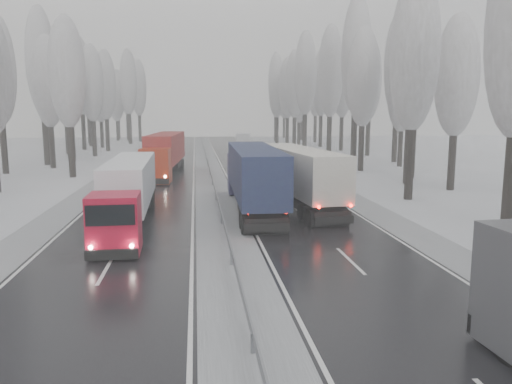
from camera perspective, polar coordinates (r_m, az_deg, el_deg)
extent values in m
cube|color=black|center=(39.73, 2.89, -0.34)|extent=(7.50, 200.00, 0.03)
cube|color=black|center=(39.34, -12.36, -0.64)|extent=(7.50, 200.00, 0.03)
cube|color=#A9ACB1|center=(39.18, -4.70, -0.49)|extent=(3.00, 200.00, 0.04)
cube|color=#A9ACB1|center=(40.85, 9.75, -0.20)|extent=(2.40, 200.00, 0.04)
cube|color=#A9ACB1|center=(40.12, -19.41, -0.75)|extent=(2.40, 200.00, 0.04)
cube|color=slate|center=(39.09, -4.71, 0.35)|extent=(0.06, 200.00, 0.32)
cube|color=slate|center=(37.17, -4.58, -0.57)|extent=(0.12, 0.12, 0.60)
cube|color=slate|center=(68.91, -5.69, 3.84)|extent=(0.12, 0.12, 0.60)
cylinder|color=black|center=(29.58, 27.03, 0.90)|extent=(0.68, 0.68, 5.60)
cylinder|color=black|center=(39.23, 17.15, 3.26)|extent=(0.68, 0.68, 5.62)
ellipsoid|color=gray|center=(39.30, 17.71, 14.99)|extent=(3.60, 3.60, 11.48)
cylinder|color=black|center=(45.27, 21.47, 3.32)|extent=(0.64, 0.64, 4.94)
ellipsoid|color=gray|center=(45.19, 22.00, 12.26)|extent=(3.60, 3.60, 10.09)
cylinder|color=black|center=(48.02, 16.92, 4.08)|extent=(0.66, 0.66, 5.32)
ellipsoid|color=gray|center=(48.02, 17.34, 13.16)|extent=(3.60, 3.60, 10.88)
cylinder|color=black|center=(52.53, 17.42, 4.99)|extent=(0.72, 0.72, 6.31)
ellipsoid|color=gray|center=(52.74, 17.90, 14.81)|extent=(3.60, 3.60, 12.90)
cylinder|color=black|center=(57.40, 11.92, 5.05)|extent=(0.67, 0.67, 5.38)
ellipsoid|color=gray|center=(57.41, 12.18, 12.72)|extent=(3.60, 3.60, 10.98)
cylinder|color=black|center=(63.40, 16.15, 4.90)|extent=(0.62, 0.62, 4.59)
ellipsoid|color=gray|center=(63.31, 16.42, 10.83)|extent=(3.60, 3.60, 9.39)
cylinder|color=black|center=(62.77, 11.12, 6.12)|extent=(0.76, 0.76, 6.95)
ellipsoid|color=gray|center=(63.08, 11.40, 15.16)|extent=(3.60, 3.60, 14.19)
cylinder|color=black|center=(68.92, 15.59, 6.05)|extent=(0.74, 0.74, 6.59)
ellipsoid|color=gray|center=(69.13, 15.93, 13.87)|extent=(3.60, 3.60, 13.46)
cylinder|color=black|center=(72.50, 8.35, 6.33)|extent=(0.72, 0.72, 6.37)
ellipsoid|color=gray|center=(72.66, 8.52, 13.51)|extent=(3.60, 3.60, 13.01)
cylinder|color=black|center=(78.46, 12.66, 6.26)|extent=(0.70, 0.70, 5.97)
ellipsoid|color=gray|center=(78.55, 12.88, 12.49)|extent=(3.60, 3.60, 12.20)
cylinder|color=black|center=(82.57, 5.58, 6.80)|extent=(0.74, 0.74, 6.65)
ellipsoid|color=gray|center=(82.76, 5.68, 13.39)|extent=(3.60, 3.60, 13.59)
cylinder|color=black|center=(88.30, 9.72, 6.69)|extent=(0.71, 0.71, 6.14)
ellipsoid|color=gray|center=(88.40, 9.88, 12.38)|extent=(3.60, 3.60, 12.54)
cylinder|color=black|center=(92.17, 4.40, 6.86)|extent=(0.71, 0.71, 6.05)
ellipsoid|color=gray|center=(92.25, 4.47, 12.24)|extent=(3.60, 3.60, 12.37)
cylinder|color=black|center=(97.37, 7.38, 7.00)|extent=(0.72, 0.72, 6.30)
ellipsoid|color=gray|center=(97.47, 7.49, 12.29)|extent=(3.60, 3.60, 12.87)
cylinder|color=black|center=(99.55, 3.59, 6.98)|extent=(0.70, 0.70, 5.88)
ellipsoid|color=gray|center=(99.61, 3.64, 11.81)|extent=(3.60, 3.60, 12.00)
cylinder|color=black|center=(104.10, 4.89, 6.77)|extent=(0.64, 0.64, 4.86)
ellipsoid|color=gray|center=(104.06, 4.95, 10.59)|extent=(3.60, 3.60, 9.92)
cylinder|color=black|center=(106.39, 2.41, 7.14)|extent=(0.70, 0.70, 5.98)
ellipsoid|color=gray|center=(106.45, 2.44, 11.74)|extent=(3.60, 3.60, 12.21)
cylinder|color=black|center=(112.14, 6.77, 7.24)|extent=(0.71, 0.71, 6.19)
ellipsoid|color=gray|center=(112.22, 6.85, 11.75)|extent=(3.60, 3.60, 12.64)
cylinder|color=black|center=(116.30, 2.26, 7.52)|extent=(0.75, 0.75, 6.86)
ellipsoid|color=gray|center=(116.45, 2.29, 12.35)|extent=(3.60, 3.60, 14.01)
cylinder|color=black|center=(121.54, 5.24, 7.25)|extent=(0.68, 0.68, 5.55)
ellipsoid|color=gray|center=(121.55, 5.29, 10.98)|extent=(3.60, 3.60, 11.33)
cylinder|color=black|center=(127.01, 2.26, 7.48)|extent=(0.71, 0.71, 6.09)
ellipsoid|color=gray|center=(127.07, 2.28, 11.40)|extent=(3.60, 3.60, 12.45)
cylinder|color=black|center=(131.43, 3.20, 7.39)|extent=(0.67, 0.67, 5.49)
ellipsoid|color=gray|center=(131.44, 3.23, 10.81)|extent=(3.60, 3.60, 11.21)
cylinder|color=black|center=(53.95, -20.35, 4.47)|extent=(0.67, 0.67, 5.44)
ellipsoid|color=gray|center=(53.97, -20.81, 12.72)|extent=(3.60, 3.60, 11.11)
cylinder|color=black|center=(60.04, -26.85, 4.61)|extent=(0.69, 0.69, 5.72)
cylinder|color=black|center=(63.72, -22.28, 4.88)|extent=(0.66, 0.66, 5.23)
ellipsoid|color=gray|center=(63.70, -22.69, 11.59)|extent=(3.60, 3.60, 10.68)
cylinder|color=black|center=(68.01, -22.89, 5.65)|extent=(0.74, 0.74, 6.60)
ellipsoid|color=gray|center=(68.22, -23.39, 13.57)|extent=(3.60, 3.60, 13.49)
cylinder|color=black|center=(73.01, -20.22, 5.42)|extent=(0.65, 0.65, 5.16)
ellipsoid|color=gray|center=(72.99, -20.54, 11.20)|extent=(3.60, 3.60, 10.54)
cylinder|color=black|center=(77.21, -20.56, 5.80)|extent=(0.69, 0.69, 5.79)
ellipsoid|color=gray|center=(77.27, -20.91, 11.94)|extent=(3.60, 3.60, 11.84)
cylinder|color=black|center=(79.28, -18.00, 5.95)|extent=(0.68, 0.68, 5.64)
ellipsoid|color=gray|center=(79.31, -18.29, 11.77)|extent=(3.60, 3.60, 11.53)
cylinder|color=black|center=(84.20, -20.75, 6.27)|extent=(0.73, 0.73, 6.56)
ellipsoid|color=gray|center=(84.36, -21.11, 12.63)|extent=(3.60, 3.60, 13.40)
cylinder|color=black|center=(89.14, -16.61, 6.36)|extent=(0.69, 0.69, 5.79)
ellipsoid|color=gray|center=(89.19, -16.86, 11.67)|extent=(3.60, 3.60, 11.84)
cylinder|color=black|center=(93.94, -19.10, 6.61)|extent=(0.74, 0.74, 6.65)
ellipsoid|color=gray|center=(94.10, -19.40, 12.39)|extent=(3.60, 3.60, 13.58)
cylinder|color=black|center=(98.80, -17.20, 6.36)|extent=(0.65, 0.65, 5.12)
ellipsoid|color=gray|center=(98.78, -17.40, 10.60)|extent=(3.60, 3.60, 10.46)
cylinder|color=black|center=(103.25, -18.40, 6.60)|extent=(0.69, 0.69, 5.84)
ellipsoid|color=gray|center=(103.30, -18.64, 11.22)|extent=(3.60, 3.60, 11.92)
cylinder|color=black|center=(108.85, -14.20, 7.10)|extent=(0.74, 0.74, 6.67)
ellipsoid|color=gray|center=(108.99, -14.40, 12.12)|extent=(3.60, 3.60, 13.63)
cylinder|color=black|center=(114.29, -18.52, 6.90)|extent=(0.72, 0.72, 6.31)
ellipsoid|color=gray|center=(114.38, -18.75, 11.41)|extent=(3.60, 3.60, 12.88)
cylinder|color=black|center=(118.06, -13.13, 7.18)|extent=(0.72, 0.72, 6.29)
ellipsoid|color=gray|center=(118.15, -13.29, 11.53)|extent=(3.60, 3.60, 12.84)
cylinder|color=black|center=(122.77, -15.54, 6.81)|extent=(0.64, 0.64, 4.86)
ellipsoid|color=gray|center=(122.73, -15.68, 10.05)|extent=(3.60, 3.60, 9.92)
cylinder|color=black|center=(125.01, -14.43, 7.30)|extent=(0.74, 0.74, 6.63)
ellipsoid|color=gray|center=(125.13, -14.60, 11.63)|extent=(3.60, 3.60, 13.54)
cylinder|color=black|center=(129.37, -15.42, 7.12)|extent=(0.69, 0.69, 5.79)
ellipsoid|color=gray|center=(129.40, -15.57, 10.78)|extent=(3.60, 3.60, 11.82)
cube|color=black|center=(16.77, 26.08, -5.22)|extent=(2.56, 0.29, 1.11)
cube|color=black|center=(17.46, 25.37, -11.90)|extent=(2.79, 0.36, 0.56)
cylinder|color=black|center=(15.01, 27.20, -15.16)|extent=(0.47, 1.18, 1.16)
sphere|color=white|center=(16.75, 22.42, -10.96)|extent=(0.24, 0.24, 0.24)
cube|color=#211F4D|center=(40.20, -1.36, 2.24)|extent=(2.65, 2.76, 3.13)
cube|color=black|center=(41.42, -1.51, 3.45)|extent=(2.40, 0.14, 1.04)
cube|color=black|center=(41.76, -1.51, 0.76)|extent=(2.61, 0.20, 0.52)
cube|color=#15173C|center=(32.01, -0.18, 2.47)|extent=(2.88, 13.62, 2.93)
cube|color=black|center=(25.69, 1.37, -4.26)|extent=(2.40, 0.16, 0.47)
cube|color=black|center=(28.64, 0.58, -2.44)|extent=(2.39, 5.78, 0.47)
cube|color=black|center=(26.30, 1.21, -4.41)|extent=(2.40, 0.10, 0.63)
cylinder|color=black|center=(39.46, -2.84, 0.37)|extent=(0.38, 1.09, 1.09)
cylinder|color=black|center=(39.64, 0.33, 0.42)|extent=(0.38, 1.09, 1.09)
cylinder|color=black|center=(28.18, -1.54, -3.13)|extent=(0.38, 1.09, 1.09)
cylinder|color=black|center=(28.42, 2.88, -3.03)|extent=(0.38, 1.09, 1.09)
cylinder|color=black|center=(26.85, -1.31, -3.74)|extent=(0.38, 1.09, 1.09)
cylinder|color=black|center=(27.11, 3.32, -3.63)|extent=(0.38, 1.09, 1.09)
sphere|color=#FF0C05|center=(25.34, -0.83, -2.51)|extent=(0.21, 0.21, 0.21)
sphere|color=#FF0C05|center=(25.59, 3.61, -2.41)|extent=(0.21, 0.21, 0.21)
sphere|color=white|center=(41.67, -2.87, 1.31)|extent=(0.23, 0.23, 0.23)
sphere|color=white|center=(41.82, -0.16, 1.35)|extent=(0.23, 0.23, 0.23)
cube|color=#9A9689|center=(41.55, 1.74, 2.34)|extent=(2.73, 2.82, 2.99)
cube|color=black|center=(42.67, 1.33, 3.47)|extent=(2.29, 0.33, 1.00)
cube|color=black|center=(42.99, 1.29, 0.97)|extent=(2.49, 0.39, 0.50)
cube|color=#B3B0A0|center=(34.00, 4.98, 2.60)|extent=(3.81, 13.14, 2.79)
cube|color=black|center=(28.27, 8.91, -3.19)|extent=(2.29, 0.35, 0.45)
cube|color=black|center=(30.93, 6.93, -1.72)|extent=(2.72, 5.67, 0.45)
cube|color=black|center=(28.81, 8.50, -3.35)|extent=(2.29, 0.29, 0.60)
cylinder|color=black|center=(40.68, 0.58, 0.61)|extent=(0.45, 1.07, 1.04)
cylinder|color=black|center=(41.20, 3.42, 0.70)|extent=(0.45, 1.07, 1.04)
cylinder|color=black|center=(30.27, 5.31, -2.36)|extent=(0.45, 1.07, 1.04)
cylinder|color=black|center=(30.97, 9.00, -2.18)|extent=(0.45, 1.07, 1.04)
cylinder|color=black|center=(29.06, 6.09, -2.85)|extent=(0.45, 1.07, 1.04)
cylinder|color=black|center=(29.79, 9.91, -2.65)|extent=(0.45, 1.07, 1.04)
sphere|color=#FF0C05|center=(27.72, 7.18, -1.71)|extent=(0.20, 0.20, 0.20)
sphere|color=#FF0C05|center=(28.41, 10.78, -1.54)|extent=(0.20, 0.20, 0.20)
sphere|color=white|center=(42.75, 0.05, 1.46)|extent=(0.22, 0.22, 0.22)
sphere|color=white|center=(43.20, 2.50, 1.53)|extent=(0.22, 0.22, 0.22)
cube|color=silver|center=(87.64, -1.45, 5.83)|extent=(3.19, 6.62, 2.76)
cube|color=slate|center=(91.47, -1.39, 5.80)|extent=(2.65, 2.19, 2.44)
cylinder|color=black|center=(90.71, -2.07, 5.23)|extent=(0.43, 0.99, 0.96)
cylinder|color=black|center=(90.66, -0.72, 5.24)|extent=(0.43, 0.99, 0.96)
cylinder|color=black|center=(85.63, -2.19, 5.01)|extent=(0.43, 0.99, 0.96)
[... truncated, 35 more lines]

